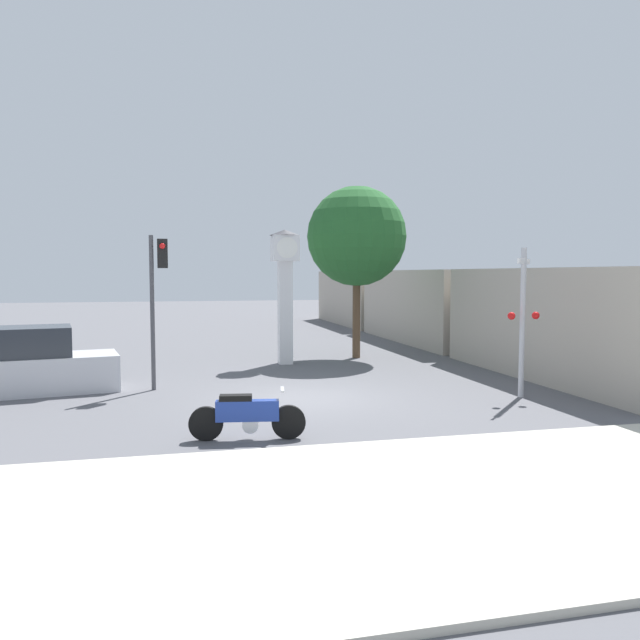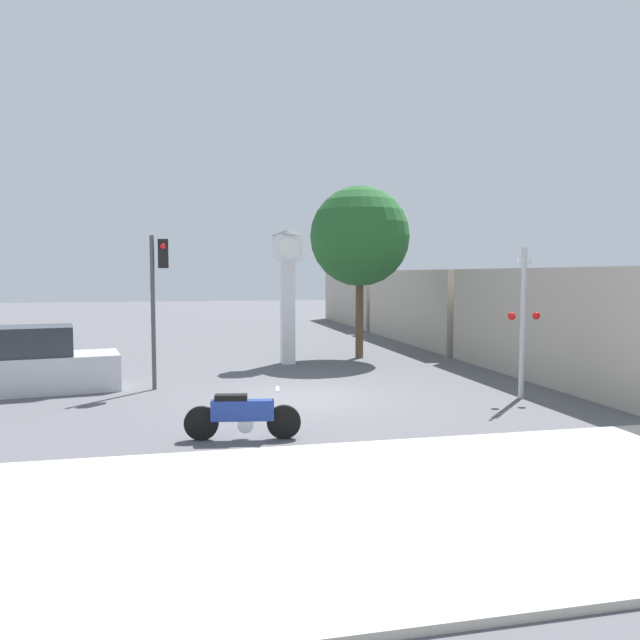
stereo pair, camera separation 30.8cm
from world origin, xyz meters
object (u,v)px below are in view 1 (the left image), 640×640
(motorcycle, at_px, (247,415))
(parked_car, at_px, (34,365))
(freight_train, at_px, (425,306))
(railroad_crossing_signal, at_px, (523,316))
(clock_tower, at_px, (285,276))
(street_tree, at_px, (357,237))
(traffic_light, at_px, (157,284))

(motorcycle, bearing_deg, parked_car, 137.94)
(motorcycle, distance_m, freight_train, 18.96)
(motorcycle, bearing_deg, freight_train, 65.47)
(freight_train, xyz_separation_m, railroad_crossing_signal, (-2.91, -13.28, 0.42))
(clock_tower, bearing_deg, motorcycle, -104.39)
(clock_tower, distance_m, railroad_crossing_signal, 8.98)
(street_tree, bearing_deg, motorcycle, -116.74)
(railroad_crossing_signal, relative_size, street_tree, 0.60)
(motorcycle, xyz_separation_m, clock_tower, (2.56, 9.98, 2.68))
(traffic_light, bearing_deg, railroad_crossing_signal, -19.58)
(parked_car, bearing_deg, street_tree, 14.19)
(parked_car, bearing_deg, railroad_crossing_signal, -26.25)
(traffic_light, bearing_deg, clock_tower, 43.90)
(clock_tower, relative_size, freight_train, 0.15)
(street_tree, bearing_deg, clock_tower, -162.09)
(clock_tower, bearing_deg, parked_car, -153.58)
(motorcycle, height_order, street_tree, street_tree)
(railroad_crossing_signal, distance_m, street_tree, 8.98)
(clock_tower, xyz_separation_m, freight_train, (7.83, 5.84, -1.46))
(traffic_light, xyz_separation_m, railroad_crossing_signal, (9.23, -3.28, -0.82))
(freight_train, height_order, parked_car, freight_train)
(clock_tower, distance_m, traffic_light, 6.00)
(freight_train, xyz_separation_m, traffic_light, (-12.15, -10.00, 1.24))
(traffic_light, distance_m, railroad_crossing_signal, 9.83)
(traffic_light, relative_size, parked_car, 0.96)
(railroad_crossing_signal, height_order, parked_car, railroad_crossing_signal)
(clock_tower, relative_size, traffic_light, 1.12)
(motorcycle, height_order, railroad_crossing_signal, railroad_crossing_signal)
(freight_train, bearing_deg, street_tree, -134.96)
(street_tree, xyz_separation_m, parked_car, (-10.55, -4.73, -3.88))
(clock_tower, xyz_separation_m, street_tree, (2.95, 0.95, 1.48))
(railroad_crossing_signal, xyz_separation_m, street_tree, (-1.97, 8.39, 2.51))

